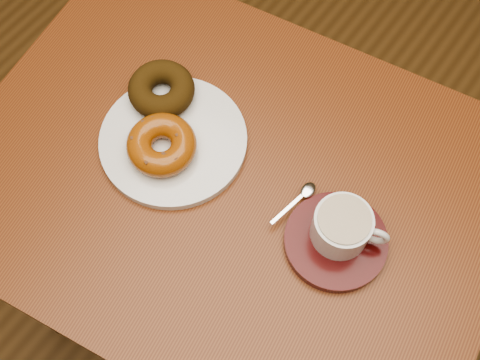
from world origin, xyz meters
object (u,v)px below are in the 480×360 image
Objects in this scene: cafe_table at (231,210)px; coffee_cup at (343,227)px; donut_plate at (173,140)px; saucer at (335,241)px.

cafe_table is 0.27m from coffee_cup.
saucer is (0.31, 0.01, 0.00)m from donut_plate.
cafe_table is 0.18m from donut_plate.
saucer is at bearing -6.20° from cafe_table.
cafe_table is 0.24m from saucer.
donut_plate is 0.31m from saucer.
donut_plate is at bearing 172.81° from cafe_table.
donut_plate is (-0.12, -0.00, 0.14)m from cafe_table.
donut_plate is 1.54× the size of saucer.
coffee_cup reaches higher than saucer.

